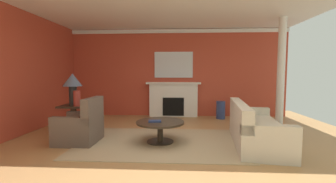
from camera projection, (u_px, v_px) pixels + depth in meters
ground_plane at (168, 145)px, 4.50m from camera, size 8.99×8.99×0.00m
wall_fireplace at (173, 73)px, 7.63m from camera, size 7.52×0.12×2.94m
wall_window at (8, 73)px, 4.87m from camera, size 0.12×7.02×2.94m
crown_moulding at (173, 31)px, 7.44m from camera, size 7.52×0.08×0.12m
area_rug at (160, 142)px, 4.69m from camera, size 3.36×2.21×0.01m
fireplace at (173, 100)px, 7.50m from camera, size 1.80×0.35×1.16m
mantel_mirror at (174, 65)px, 7.52m from camera, size 1.29×0.04×0.87m
sofa at (255, 130)px, 4.55m from camera, size 1.16×2.20×0.85m
armchair_near_window at (81, 128)px, 4.67m from camera, size 0.81×0.81×0.95m
coffee_table at (160, 127)px, 4.66m from camera, size 1.00×1.00×0.45m
side_table at (74, 118)px, 5.29m from camera, size 0.56×0.56×0.70m
table_lamp at (73, 83)px, 5.22m from camera, size 0.44×0.44×0.75m
vase_on_side_table at (77, 98)px, 5.12m from camera, size 0.16×0.16×0.36m
vase_tall_corner at (221, 110)px, 7.14m from camera, size 0.28×0.28×0.56m
book_red_cover at (155, 121)px, 4.59m from camera, size 0.27×0.17×0.03m
column_white at (281, 73)px, 6.03m from camera, size 0.20×0.20×2.94m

